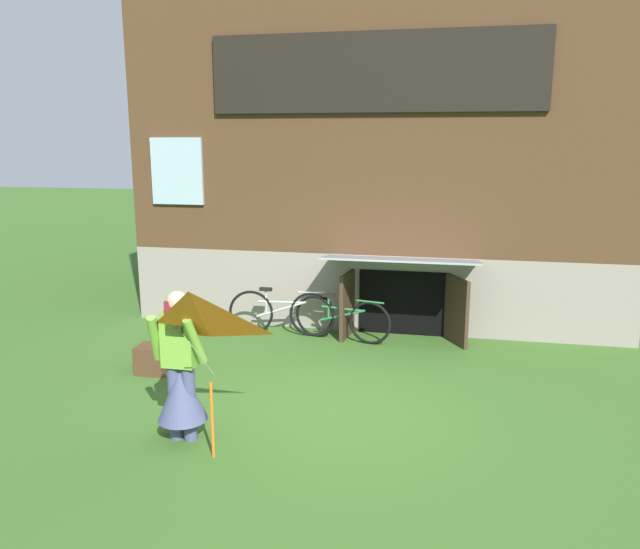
# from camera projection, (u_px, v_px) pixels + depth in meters

# --- Properties ---
(ground_plane) EXTENTS (60.00, 60.00, 0.00)m
(ground_plane) POSITION_uv_depth(u_px,v_px,m) (339.00, 406.00, 7.39)
(ground_plane) COLOR #386023
(log_house) EXTENTS (8.22, 6.09, 5.65)m
(log_house) POSITION_uv_depth(u_px,v_px,m) (389.00, 155.00, 12.03)
(log_house) COLOR gray
(log_house) RESTS_ON ground_plane
(person) EXTENTS (0.61, 0.52, 1.62)m
(person) POSITION_uv_depth(u_px,v_px,m) (181.00, 378.00, 6.44)
(person) COLOR #474C75
(person) RESTS_ON ground_plane
(kite) EXTENTS (0.98, 0.97, 1.66)m
(kite) POSITION_uv_depth(u_px,v_px,m) (190.00, 337.00, 5.71)
(kite) COLOR orange
(kite) RESTS_ON ground_plane
(bicycle_green) EXTENTS (1.58, 0.38, 0.73)m
(bicycle_green) POSITION_uv_depth(u_px,v_px,m) (342.00, 318.00, 9.75)
(bicycle_green) COLOR black
(bicycle_green) RESTS_ON ground_plane
(bicycle_silver) EXTENTS (1.72, 0.21, 0.79)m
(bicycle_silver) POSITION_uv_depth(u_px,v_px,m) (281.00, 312.00, 10.01)
(bicycle_silver) COLOR black
(bicycle_silver) RESTS_ON ground_plane
(wooden_crate) EXTENTS (0.41, 0.35, 0.39)m
(wooden_crate) POSITION_uv_depth(u_px,v_px,m) (153.00, 359.00, 8.42)
(wooden_crate) COLOR #4C331E
(wooden_crate) RESTS_ON ground_plane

